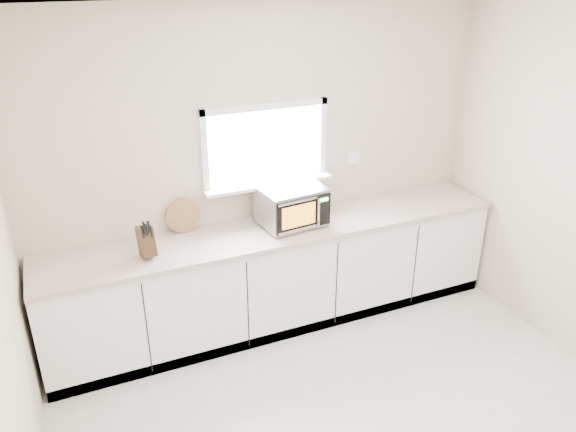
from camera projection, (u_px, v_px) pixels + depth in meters
back_wall at (265, 166)px, 4.73m from camera, size 4.00×0.17×2.70m
cabinets at (279, 277)px, 4.87m from camera, size 3.92×0.60×0.88m
countertop at (280, 230)px, 4.67m from camera, size 3.92×0.64×0.04m
microwave at (292, 205)px, 4.65m from camera, size 0.55×0.45×0.33m
knife_block at (146, 241)px, 4.16m from camera, size 0.12×0.22×0.31m
cutting_board at (183, 216)px, 4.54m from camera, size 0.28×0.07×0.28m
coffee_grinder at (314, 203)px, 4.84m from camera, size 0.15×0.15×0.23m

